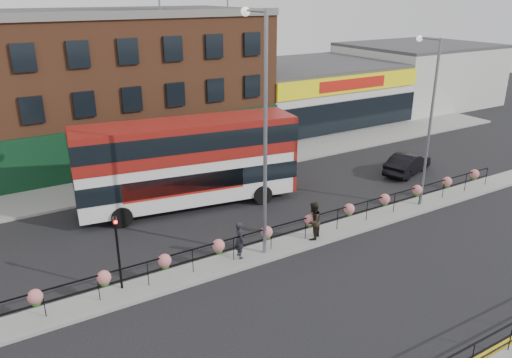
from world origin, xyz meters
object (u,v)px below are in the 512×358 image
car (408,164)px  pedestrian_a (240,240)px  pedestrian_b (313,221)px  lamp_column_west (262,117)px  double_decker_bus (188,155)px  lamp_column_east (428,109)px

car → pedestrian_a: pedestrian_a is taller
pedestrian_b → lamp_column_west: bearing=-39.6°
double_decker_bus → pedestrian_a: (-0.65, -6.87, -2.00)m
car → double_decker_bus: bearing=62.0°
lamp_column_west → lamp_column_east: lamp_column_west is taller
pedestrian_b → pedestrian_a: bearing=-37.0°
double_decker_bus → lamp_column_east: lamp_column_east is taller
pedestrian_a → pedestrian_b: (3.93, -0.28, 0.06)m
car → pedestrian_a: bearing=87.7°
pedestrian_a → lamp_column_west: bearing=-80.9°
double_decker_bus → car: size_ratio=2.76×
double_decker_bus → lamp_column_west: lamp_column_west is taller
pedestrian_a → pedestrian_b: bearing=-87.1°
pedestrian_b → car: bearing=168.5°
double_decker_bus → pedestrian_a: size_ratio=7.07×
double_decker_bus → lamp_column_west: bearing=-85.5°
double_decker_bus → lamp_column_east: bearing=-31.2°
double_decker_bus → pedestrian_b: size_ratio=6.59×
double_decker_bus → pedestrian_b: 8.10m
pedestrian_b → lamp_column_east: (7.84, 0.42, 4.49)m
double_decker_bus → lamp_column_west: size_ratio=1.16×
lamp_column_west → car: bearing=16.3°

